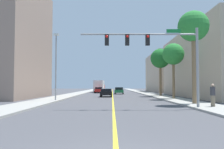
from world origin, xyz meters
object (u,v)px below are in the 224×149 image
object	(u,v)px
street_lamp	(55,63)
palm_near	(192,28)
traffic_signal_mast	(156,48)
palm_mid	(172,55)
delivery_truck	(98,86)
car_green	(118,91)
pedestrian	(212,95)
car_red	(98,90)
palm_far	(159,59)
car_black	(105,92)

from	to	relation	value
street_lamp	palm_near	xyz separation A→B (m)	(13.91, -5.32, 2.73)
traffic_signal_mast	street_lamp	bearing A→B (deg)	138.06
palm_mid	delivery_truck	world-z (taller)	palm_mid
car_green	traffic_signal_mast	bearing A→B (deg)	-84.11
palm_mid	car_green	xyz separation A→B (m)	(-6.31, 20.01, -4.96)
traffic_signal_mast	palm_near	distance (m)	5.92
palm_mid	pedestrian	distance (m)	12.39
traffic_signal_mast	pedestrian	distance (m)	5.68
car_green	pedestrian	world-z (taller)	pedestrian
traffic_signal_mast	car_green	xyz separation A→B (m)	(-1.98, 31.97, -3.89)
street_lamp	traffic_signal_mast	bearing A→B (deg)	-41.94
car_red	car_green	size ratio (longest dim) A/B	1.00
palm_far	delivery_truck	bearing A→B (deg)	114.25
palm_near	palm_mid	xyz separation A→B (m)	(0.31, 8.39, -1.39)
palm_far	delivery_truck	distance (m)	27.85
palm_mid	car_black	xyz separation A→B (m)	(-8.72, 7.62, -5.02)
pedestrian	street_lamp	bearing A→B (deg)	-125.82
traffic_signal_mast	car_green	size ratio (longest dim) A/B	2.00
car_green	delivery_truck	distance (m)	14.34
traffic_signal_mast	street_lamp	xyz separation A→B (m)	(-9.89, 8.89, -0.26)
traffic_signal_mast	palm_near	world-z (taller)	palm_near
palm_near	pedestrian	world-z (taller)	palm_near
palm_mid	palm_far	distance (m)	8.41
palm_near	car_green	size ratio (longest dim) A/B	1.89
palm_mid	delivery_truck	xyz separation A→B (m)	(-11.22, 33.46, -4.04)
palm_near	pedestrian	xyz separation A→B (m)	(0.35, -3.09, -6.06)
palm_mid	car_red	bearing A→B (deg)	112.52
delivery_truck	car_red	bearing A→B (deg)	-86.34
traffic_signal_mast	car_black	distance (m)	20.45
delivery_truck	car_green	bearing A→B (deg)	-67.75
pedestrian	palm_far	bearing A→B (deg)	174.59
car_black	pedestrian	distance (m)	21.01
traffic_signal_mast	palm_mid	distance (m)	12.77
palm_mid	car_red	xyz separation A→B (m)	(-11.05, 26.64, -4.97)
car_red	car_black	size ratio (longest dim) A/B	1.05
car_black	car_green	world-z (taller)	car_green
car_green	palm_mid	bearing A→B (deg)	-70.15
traffic_signal_mast	street_lamp	size ratio (longest dim) A/B	1.19
street_lamp	car_green	bearing A→B (deg)	71.08
car_red	palm_mid	bearing A→B (deg)	-70.17
car_red	delivery_truck	distance (m)	6.88
palm_mid	car_red	distance (m)	29.26
traffic_signal_mast	palm_far	distance (m)	20.88
delivery_truck	pedestrian	bearing A→B (deg)	-73.74
street_lamp	car_black	bearing A→B (deg)	62.76
car_red	pedestrian	world-z (taller)	pedestrian
car_black	delivery_truck	size ratio (longest dim) A/B	0.48
traffic_signal_mast	street_lamp	world-z (taller)	street_lamp
palm_near	palm_mid	distance (m)	8.51
car_red	car_black	world-z (taller)	car_red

